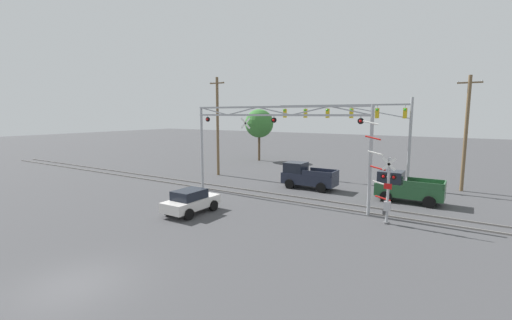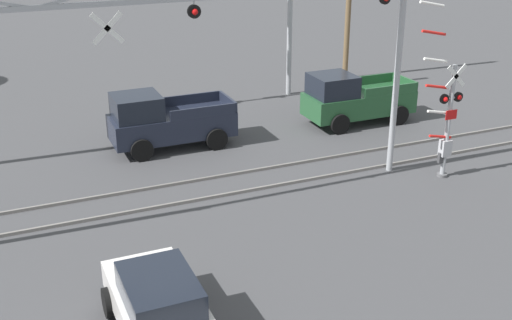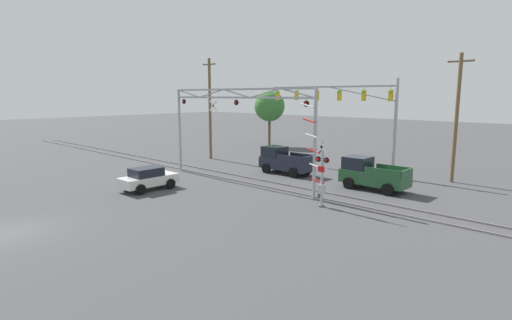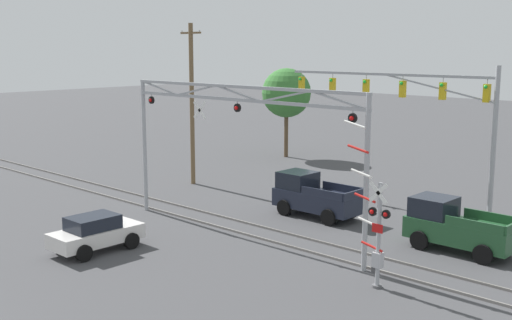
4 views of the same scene
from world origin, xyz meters
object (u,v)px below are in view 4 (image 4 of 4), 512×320
(crossing_signal_mast, at_px, (376,232))
(background_tree_beyond_span, at_px, (286,93))
(utility_pole_left, at_px, (192,103))
(pickup_truck_following, at_px, (455,227))
(crossing_gantry, at_px, (237,126))
(pickup_truck_lead, at_px, (313,196))
(sedan_waiting, at_px, (96,233))
(traffic_signal_span, at_px, (425,106))

(crossing_signal_mast, xyz_separation_m, background_tree_beyond_span, (-20.72, 19.28, 3.03))
(crossing_signal_mast, relative_size, utility_pole_left, 0.60)
(pickup_truck_following, bearing_deg, crossing_signal_mast, -91.68)
(crossing_gantry, xyz_separation_m, pickup_truck_lead, (0.38, 5.16, -4.07))
(background_tree_beyond_span, bearing_deg, pickup_truck_lead, -45.07)
(pickup_truck_lead, distance_m, sedan_waiting, 11.41)
(background_tree_beyond_span, bearing_deg, sedan_waiting, -67.94)
(crossing_signal_mast, relative_size, sedan_waiting, 1.54)
(utility_pole_left, bearing_deg, traffic_signal_span, 13.88)
(pickup_truck_lead, bearing_deg, utility_pole_left, 174.25)
(crossing_signal_mast, height_order, utility_pole_left, utility_pole_left)
(crossing_gantry, height_order, crossing_signal_mast, crossing_gantry)
(traffic_signal_span, bearing_deg, crossing_signal_mast, -68.98)
(crossing_gantry, height_order, pickup_truck_lead, crossing_gantry)
(pickup_truck_following, height_order, utility_pole_left, utility_pole_left)
(crossing_gantry, bearing_deg, crossing_signal_mast, -8.20)
(pickup_truck_lead, distance_m, background_tree_beyond_span, 18.71)
(crossing_gantry, distance_m, traffic_signal_span, 10.54)
(crossing_signal_mast, relative_size, pickup_truck_following, 1.31)
(background_tree_beyond_span, bearing_deg, crossing_gantry, -55.31)
(crossing_gantry, bearing_deg, background_tree_beyond_span, 124.69)
(pickup_truck_following, xyz_separation_m, background_tree_beyond_span, (-20.90, 13.28, 4.03))
(pickup_truck_following, bearing_deg, sedan_waiting, -136.63)
(crossing_signal_mast, distance_m, traffic_signal_span, 12.24)
(utility_pole_left, bearing_deg, pickup_truck_following, -4.33)
(utility_pole_left, relative_size, background_tree_beyond_span, 1.44)
(sedan_waiting, relative_size, utility_pole_left, 0.39)
(pickup_truck_lead, xyz_separation_m, pickup_truck_following, (7.99, -0.34, -0.00))
(crossing_gantry, relative_size, sedan_waiting, 3.59)
(crossing_gantry, relative_size, utility_pole_left, 1.39)
(traffic_signal_span, xyz_separation_m, pickup_truck_lead, (-3.62, -4.58, -4.59))
(crossing_gantry, relative_size, pickup_truck_lead, 3.05)
(crossing_gantry, distance_m, pickup_truck_lead, 6.59)
(pickup_truck_lead, distance_m, utility_pole_left, 11.42)
(traffic_signal_span, xyz_separation_m, background_tree_beyond_span, (-16.53, 8.36, -0.57))
(crossing_gantry, xyz_separation_m, background_tree_beyond_span, (-12.53, 18.10, -0.05))
(crossing_signal_mast, bearing_deg, sedan_waiting, -157.40)
(sedan_waiting, height_order, background_tree_beyond_span, background_tree_beyond_span)
(crossing_gantry, height_order, utility_pole_left, utility_pole_left)
(pickup_truck_lead, relative_size, utility_pole_left, 0.46)
(sedan_waiting, bearing_deg, pickup_truck_following, 43.37)
(background_tree_beyond_span, bearing_deg, pickup_truck_following, -32.43)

